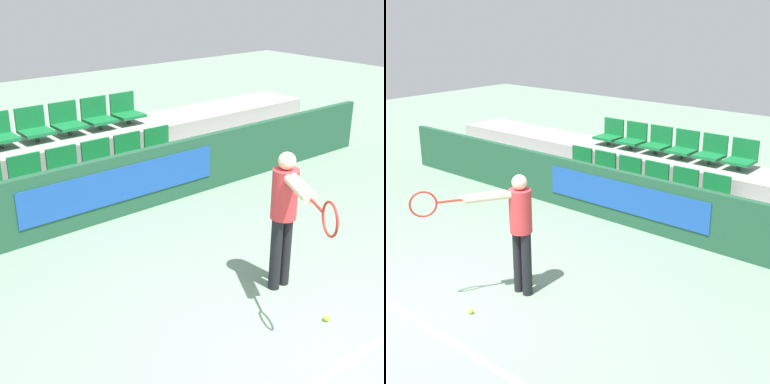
{
  "view_description": "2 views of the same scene",
  "coord_description": "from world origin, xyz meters",
  "views": [
    {
      "loc": [
        -3.51,
        -2.48,
        3.34
      ],
      "look_at": [
        0.26,
        2.21,
        0.86
      ],
      "focal_mm": 50.0,
      "sensor_mm": 36.0,
      "label": 1
    },
    {
      "loc": [
        5.1,
        -3.29,
        3.51
      ],
      "look_at": [
        0.29,
        2.45,
        0.95
      ],
      "focal_mm": 50.0,
      "sensor_mm": 36.0,
      "label": 2
    }
  ],
  "objects": [
    {
      "name": "stadium_chair_0",
      "position": [
        -1.45,
        4.51,
        0.63
      ],
      "size": [
        0.49,
        0.46,
        0.53
      ],
      "color": "#333333",
      "rests_on": "bleacher_tier_front"
    },
    {
      "name": "stadium_chair_3",
      "position": [
        0.29,
        4.51,
        0.63
      ],
      "size": [
        0.49,
        0.46,
        0.53
      ],
      "color": "#333333",
      "rests_on": "bleacher_tier_front"
    },
    {
      "name": "bleacher_tier_middle",
      "position": [
        0.0,
        5.44,
        0.41
      ],
      "size": [
        10.86,
        1.06,
        0.81
      ],
      "color": "#9E9E99",
      "rests_on": "ground"
    },
    {
      "name": "tennis_player",
      "position": [
        0.53,
        0.94,
        0.98
      ],
      "size": [
        0.8,
        1.29,
        1.61
      ],
      "rotation": [
        0.0,
        0.0,
        -0.51
      ],
      "color": "black",
      "rests_on": "ground"
    },
    {
      "name": "barrier_wall",
      "position": [
        0.0,
        3.78,
        0.47
      ],
      "size": [
        11.26,
        0.14,
        0.93
      ],
      "color": "#1E4C33",
      "rests_on": "ground"
    },
    {
      "name": "stadium_chair_10",
      "position": [
        0.87,
        5.57,
        1.04
      ],
      "size": [
        0.49,
        0.46,
        0.53
      ],
      "color": "#333333",
      "rests_on": "bleacher_tier_middle"
    },
    {
      "name": "bleacher_tier_front",
      "position": [
        0.0,
        4.38,
        0.2
      ],
      "size": [
        10.86,
        1.06,
        0.41
      ],
      "color": "#9E9E99",
      "rests_on": "ground"
    },
    {
      "name": "stadium_chair_2",
      "position": [
        -0.29,
        4.51,
        0.63
      ],
      "size": [
        0.49,
        0.46,
        0.53
      ],
      "color": "#333333",
      "rests_on": "bleacher_tier_front"
    },
    {
      "name": "stadium_chair_4",
      "position": [
        0.87,
        4.51,
        0.63
      ],
      "size": [
        0.49,
        0.46,
        0.53
      ],
      "color": "#333333",
      "rests_on": "bleacher_tier_front"
    },
    {
      "name": "stadium_chair_5",
      "position": [
        1.45,
        4.51,
        0.63
      ],
      "size": [
        0.49,
        0.46,
        0.53
      ],
      "color": "#333333",
      "rests_on": "bleacher_tier_front"
    },
    {
      "name": "stadium_chair_1",
      "position": [
        -0.87,
        4.51,
        0.63
      ],
      "size": [
        0.49,
        0.46,
        0.53
      ],
      "color": "#333333",
      "rests_on": "bleacher_tier_front"
    },
    {
      "name": "stadium_chair_6",
      "position": [
        -1.45,
        5.57,
        1.04
      ],
      "size": [
        0.49,
        0.46,
        0.53
      ],
      "color": "#333333",
      "rests_on": "bleacher_tier_middle"
    },
    {
      "name": "stadium_chair_9",
      "position": [
        0.29,
        5.57,
        1.04
      ],
      "size": [
        0.49,
        0.46,
        0.53
      ],
      "color": "#333333",
      "rests_on": "bleacher_tier_middle"
    },
    {
      "name": "ground_plane",
      "position": [
        0.0,
        0.0,
        0.0
      ],
      "size": [
        30.0,
        30.0,
        0.0
      ],
      "primitive_type": "plane",
      "color": "gray"
    },
    {
      "name": "court_baseline",
      "position": [
        0.0,
        -0.3,
        0.0
      ],
      "size": [
        4.98,
        0.08,
        0.01
      ],
      "color": "white",
      "rests_on": "ground"
    },
    {
      "name": "stadium_chair_8",
      "position": [
        -0.29,
        5.57,
        1.04
      ],
      "size": [
        0.49,
        0.46,
        0.53
      ],
      "color": "#333333",
      "rests_on": "bleacher_tier_middle"
    },
    {
      "name": "stadium_chair_11",
      "position": [
        1.45,
        5.57,
        1.04
      ],
      "size": [
        0.49,
        0.46,
        0.53
      ],
      "color": "#333333",
      "rests_on": "bleacher_tier_middle"
    },
    {
      "name": "stadium_chair_7",
      "position": [
        -0.87,
        5.57,
        1.04
      ],
      "size": [
        0.49,
        0.46,
        0.53
      ],
      "color": "#333333",
      "rests_on": "bleacher_tier_middle"
    },
    {
      "name": "tennis_ball",
      "position": [
        0.45,
        0.22,
        0.03
      ],
      "size": [
        0.07,
        0.07,
        0.07
      ],
      "color": "#CCDB33",
      "rests_on": "ground"
    }
  ]
}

